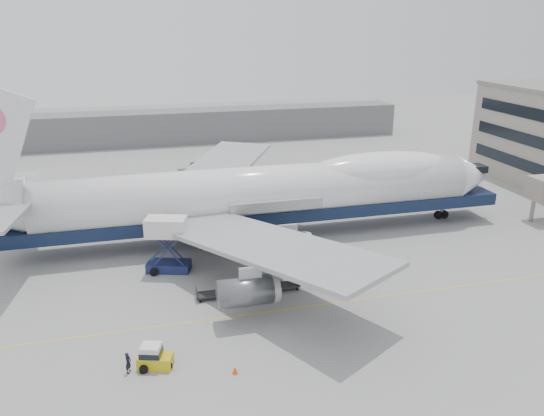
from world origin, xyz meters
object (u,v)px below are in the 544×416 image
object	(u,v)px
airliner	(266,192)
ground_worker	(128,363)
baggage_tug	(154,357)
catering_truck	(167,241)

from	to	relation	value
airliner	ground_worker	distance (m)	29.55
baggage_tug	catering_truck	bearing A→B (deg)	99.89
airliner	catering_truck	distance (m)	14.42
baggage_tug	ground_worker	size ratio (longest dim) A/B	1.70
catering_truck	ground_worker	size ratio (longest dim) A/B	3.54
catering_truck	baggage_tug	distance (m)	17.10
baggage_tug	airliner	bearing A→B (deg)	75.85
baggage_tug	ground_worker	xyz separation A→B (m)	(-1.89, -0.23, 0.01)
ground_worker	catering_truck	bearing A→B (deg)	13.84
catering_truck	ground_worker	world-z (taller)	catering_truck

